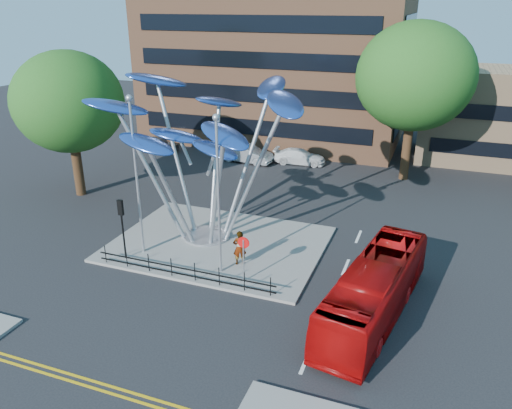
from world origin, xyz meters
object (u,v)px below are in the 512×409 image
at_px(parked_car_left, 159,144).
at_px(tree_right, 415,77).
at_px(pedestrian, 240,248).
at_px(parked_car_mid, 247,154).
at_px(parked_car_right, 300,157).
at_px(tree_left, 68,102).
at_px(red_bus, 375,290).
at_px(no_entry_sign_island, 244,252).
at_px(street_lamp_right, 218,182).
at_px(street_lamp_left, 135,163).
at_px(traffic_light_island, 121,217).
at_px(leaf_sculpture, 203,126).

bearing_deg(parked_car_left, tree_right, -90.57).
distance_m(tree_right, pedestrian, 20.40).
bearing_deg(parked_car_mid, parked_car_right, -69.14).
relative_size(tree_left, red_bus, 1.06).
bearing_deg(no_entry_sign_island, pedestrian, 118.98).
xyz_separation_m(street_lamp_right, parked_car_left, (-15.17, 19.21, -4.43)).
bearing_deg(parked_car_right, red_bus, -161.28).
relative_size(tree_right, red_bus, 1.24).
relative_size(street_lamp_left, parked_car_left, 2.26).
relative_size(tree_left, parked_car_mid, 2.19).
bearing_deg(traffic_light_island, pedestrian, 14.40).
bearing_deg(tree_right, parked_car_right, 174.24).
bearing_deg(parked_car_right, street_lamp_left, 164.07).
bearing_deg(parked_car_right, traffic_light_island, 163.21).
height_order(tree_left, no_entry_sign_island, tree_left).
distance_m(tree_left, parked_car_left, 13.68).
bearing_deg(tree_right, tree_left, -151.39).
bearing_deg(parked_car_right, tree_left, 129.12).
xyz_separation_m(tree_right, street_lamp_left, (-12.50, -18.50, -2.68)).
bearing_deg(no_entry_sign_island, street_lamp_right, 162.13).
relative_size(no_entry_sign_island, parked_car_mid, 0.52).
height_order(traffic_light_island, parked_car_right, traffic_light_island).
distance_m(traffic_light_island, no_entry_sign_island, 7.05).
height_order(leaf_sculpture, street_lamp_left, leaf_sculpture).
bearing_deg(leaf_sculpture, red_bus, -24.14).
xyz_separation_m(leaf_sculpture, pedestrian, (3.20, -2.61, -5.75)).
bearing_deg(parked_car_mid, street_lamp_right, -156.57).
height_order(leaf_sculpture, street_lamp_right, leaf_sculpture).
distance_m(tree_right, parked_car_left, 23.84).
xyz_separation_m(street_lamp_right, parked_car_right, (-1.43, 19.90, -4.44)).
relative_size(street_lamp_right, pedestrian, 4.27).
distance_m(street_lamp_left, parked_car_left, 21.81).
bearing_deg(tree_right, traffic_light_island, -123.69).
relative_size(leaf_sculpture, pedestrian, 6.54).
bearing_deg(traffic_light_island, no_entry_sign_island, 0.13).
xyz_separation_m(tree_right, traffic_light_island, (-13.00, -19.50, -5.42)).
distance_m(tree_left, traffic_light_island, 12.44).
relative_size(street_lamp_left, parked_car_mid, 1.86).
bearing_deg(traffic_light_island, tree_right, 56.31).
relative_size(traffic_light_island, no_entry_sign_island, 1.40).
bearing_deg(street_lamp_right, no_entry_sign_island, -17.87).
bearing_deg(pedestrian, street_lamp_left, -22.18).
relative_size(leaf_sculpture, parked_car_left, 3.27).
relative_size(no_entry_sign_island, pedestrian, 1.26).
distance_m(tree_right, leaf_sculpture, 18.37).
relative_size(tree_right, traffic_light_island, 3.54).
height_order(no_entry_sign_island, parked_car_left, no_entry_sign_island).
xyz_separation_m(tree_left, no_entry_sign_island, (16.00, -7.48, -4.98)).
relative_size(tree_right, street_lamp_left, 1.38).
bearing_deg(parked_car_mid, pedestrian, -153.73).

